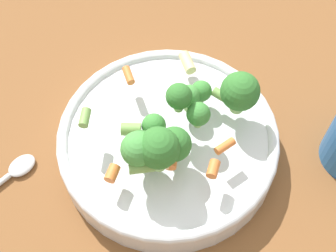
{
  "coord_description": "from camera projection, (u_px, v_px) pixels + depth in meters",
  "views": [
    {
      "loc": [
        -0.05,
        0.29,
        0.52
      ],
      "look_at": [
        0.0,
        0.0,
        0.06
      ],
      "focal_mm": 50.0,
      "sensor_mm": 36.0,
      "label": 1
    }
  ],
  "objects": [
    {
      "name": "ground_plane",
      "position": [
        168.0,
        150.0,
        0.6
      ],
      "size": [
        3.0,
        3.0,
        0.0
      ],
      "primitive_type": "plane",
      "color": "brown"
    },
    {
      "name": "bowl",
      "position": [
        168.0,
        141.0,
        0.58
      ],
      "size": [
        0.27,
        0.27,
        0.04
      ],
      "color": "silver",
      "rests_on": "ground_plane"
    },
    {
      "name": "pasta_salad",
      "position": [
        180.0,
        125.0,
        0.52
      ],
      "size": [
        0.2,
        0.2,
        0.08
      ],
      "color": "#8CB766",
      "rests_on": "bowl"
    },
    {
      "name": "spoon",
      "position": [
        0.0,
        182.0,
        0.57
      ],
      "size": [
        0.1,
        0.14,
        0.01
      ],
      "rotation": [
        0.0,
        0.0,
        10.41
      ],
      "color": "silver",
      "rests_on": "ground_plane"
    }
  ]
}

